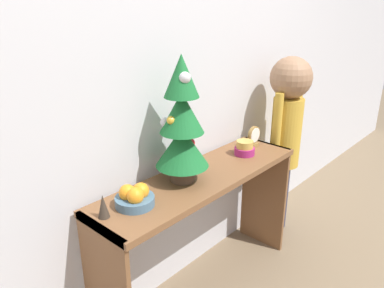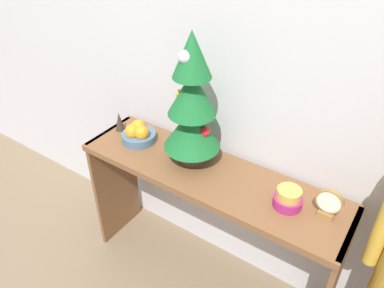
{
  "view_description": "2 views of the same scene",
  "coord_description": "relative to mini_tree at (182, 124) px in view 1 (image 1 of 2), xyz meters",
  "views": [
    {
      "loc": [
        -1.25,
        -0.89,
        1.46
      ],
      "look_at": [
        -0.04,
        0.2,
        0.85
      ],
      "focal_mm": 35.0,
      "sensor_mm": 36.0,
      "label": 1
    },
    {
      "loc": [
        0.64,
        -0.89,
        1.69
      ],
      "look_at": [
        -0.07,
        0.14,
        0.82
      ],
      "focal_mm": 35.0,
      "sensor_mm": 36.0,
      "label": 2
    }
  ],
  "objects": [
    {
      "name": "console_table",
      "position": [
        0.11,
        -0.03,
        -0.43
      ],
      "size": [
        1.2,
        0.33,
        0.68
      ],
      "color": "brown",
      "rests_on": "ground_plane"
    },
    {
      "name": "mini_tree",
      "position": [
        0.0,
        0.0,
        0.0
      ],
      "size": [
        0.24,
        0.24,
        0.58
      ],
      "color": "#4C3828",
      "rests_on": "console_table"
    },
    {
      "name": "back_wall",
      "position": [
        0.11,
        0.18,
        0.29
      ],
      "size": [
        7.0,
        0.05,
        2.5
      ],
      "primitive_type": "cube",
      "color": "silver",
      "rests_on": "ground_plane"
    },
    {
      "name": "desk_clock",
      "position": [
        0.6,
        -0.0,
        -0.22
      ],
      "size": [
        0.1,
        0.04,
        0.12
      ],
      "color": "olive",
      "rests_on": "console_table"
    },
    {
      "name": "fruit_bowl",
      "position": [
        -0.3,
        -0.01,
        -0.24
      ],
      "size": [
        0.16,
        0.16,
        0.09
      ],
      "color": "#476B84",
      "rests_on": "console_table"
    },
    {
      "name": "singing_bowl",
      "position": [
        0.46,
        -0.03,
        -0.24
      ],
      "size": [
        0.11,
        0.11,
        0.08
      ],
      "color": "#9E2366",
      "rests_on": "console_table"
    },
    {
      "name": "child_figure",
      "position": [
        0.9,
        -0.04,
        -0.16
      ],
      "size": [
        0.29,
        0.25,
        1.17
      ],
      "color": "#38384C",
      "rests_on": "ground_plane"
    },
    {
      "name": "figurine",
      "position": [
        -0.44,
        0.01,
        -0.23
      ],
      "size": [
        0.05,
        0.05,
        0.1
      ],
      "color": "#382D23",
      "rests_on": "console_table"
    }
  ]
}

